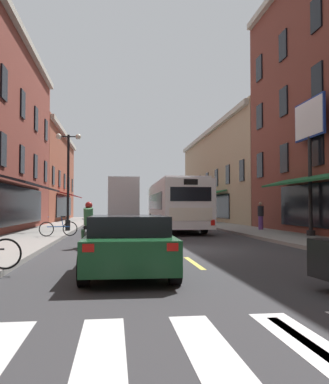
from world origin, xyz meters
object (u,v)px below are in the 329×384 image
motorcycle_rider (89,228)px  billboard_sign (310,132)px  box_truck (123,201)px  street_lamp_twin (68,177)px  sedan_mid (119,214)px  transit_bus (175,205)px  sedan_near (128,243)px  bicycle_mid (58,228)px  pedestrian_mid (261,215)px

motorcycle_rider → billboard_sign: bearing=17.1°
box_truck → street_lamp_twin: (-3.30, -10.88, 1.22)m
sedan_mid → street_lamp_twin: (-3.11, -22.67, 2.51)m
transit_bus → sedan_mid: bearing=99.2°
box_truck → street_lamp_twin: 11.44m
box_truck → motorcycle_rider: bearing=-94.7°
sedan_mid → street_lamp_twin: street_lamp_twin is taller
sedan_near → motorcycle_rider: 5.88m
box_truck → bicycle_mid: bearing=-101.8°
transit_bus → motorcycle_rider: transit_bus is taller
sedan_near → motorcycle_rider: size_ratio=2.20×
billboard_sign → sedan_near: billboard_sign is taller
sedan_mid → bicycle_mid: sedan_mid is taller
billboard_sign → street_lamp_twin: bearing=155.0°
motorcycle_rider → sedan_near: bearing=-77.8°
box_truck → sedan_near: 25.23m
billboard_sign → sedan_near: (-8.81, -8.84, -4.34)m
box_truck → transit_bus: bearing=-70.2°
motorcycle_rider → bicycle_mid: (-1.61, 4.07, -0.21)m
pedestrian_mid → street_lamp_twin: (-11.23, 0.34, 2.21)m
box_truck → motorcycle_rider: (-1.60, -19.44, -1.26)m
sedan_mid → billboard_sign: bearing=-72.9°
transit_bus → sedan_near: bearing=-102.0°
pedestrian_mid → street_lamp_twin: bearing=83.4°
sedan_near → street_lamp_twin: bearing=101.6°
transit_bus → street_lamp_twin: bearing=-161.7°
sedan_mid → sedan_near: bearing=-90.3°
bicycle_mid → pedestrian_mid: bearing=20.4°
transit_bus → sedan_near: size_ratio=2.62×
street_lamp_twin → bicycle_mid: bearing=-88.8°
bicycle_mid → pedestrian_mid: 11.90m
box_truck → bicycle_mid: box_truck is taller
box_truck → street_lamp_twin: size_ratio=1.31×
box_truck → motorcycle_rider: size_ratio=3.48×
street_lamp_twin → billboard_sign: bearing=-25.0°
sedan_mid → pedestrian_mid: 24.40m
billboard_sign → motorcycle_rider: billboard_sign is taller
bicycle_mid → street_lamp_twin: bearing=91.2°
pedestrian_mid → transit_bus: bearing=57.8°
billboard_sign → transit_bus: (-5.30, 7.60, -3.38)m
transit_bus → motorcycle_rider: (-4.75, -10.69, -0.91)m
motorcycle_rider → street_lamp_twin: 9.07m
sedan_near → pedestrian_mid: bearing=59.3°
billboard_sign → bicycle_mid: bearing=175.2°
street_lamp_twin → sedan_mid: bearing=82.2°
sedan_mid → bicycle_mid: size_ratio=2.52×
pedestrian_mid → bicycle_mid: bearing=105.6°
box_truck → bicycle_mid: size_ratio=4.28×
motorcycle_rider → bicycle_mid: motorcycle_rider is taller
box_truck → pedestrian_mid: box_truck is taller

